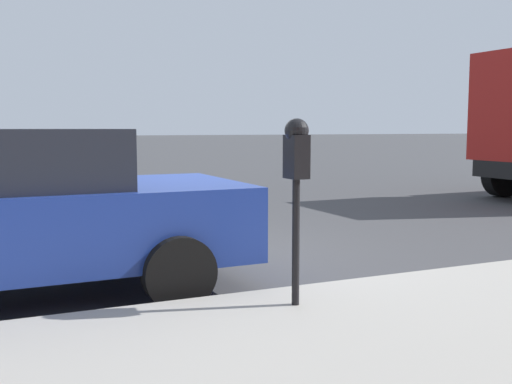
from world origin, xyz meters
name	(u,v)px	position (x,y,z in m)	size (l,w,h in m)	color
ground_plane	(188,257)	(0.00, 0.00, 0.00)	(220.00, 220.00, 0.00)	#424244
parking_meter	(296,164)	(-2.71, -0.04, 1.28)	(0.21, 0.19, 1.48)	black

